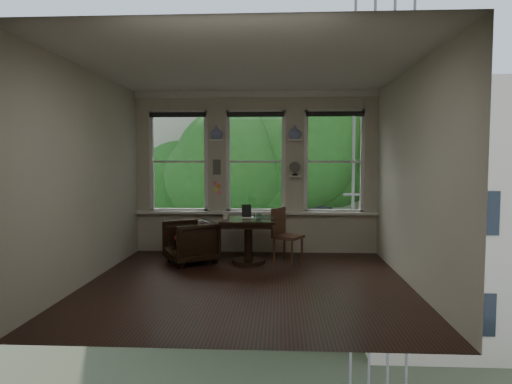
# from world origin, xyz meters

# --- Properties ---
(ground) EXTENTS (4.50, 4.50, 0.00)m
(ground) POSITION_xyz_m (0.00, 0.00, 0.00)
(ground) COLOR black
(ground) RESTS_ON ground
(ceiling) EXTENTS (4.50, 4.50, 0.00)m
(ceiling) POSITION_xyz_m (0.00, 0.00, 3.00)
(ceiling) COLOR silver
(ceiling) RESTS_ON ground
(wall_back) EXTENTS (4.50, 0.00, 4.50)m
(wall_back) POSITION_xyz_m (0.00, 2.25, 1.50)
(wall_back) COLOR beige
(wall_back) RESTS_ON ground
(wall_front) EXTENTS (4.50, 0.00, 4.50)m
(wall_front) POSITION_xyz_m (0.00, -2.25, 1.50)
(wall_front) COLOR beige
(wall_front) RESTS_ON ground
(wall_left) EXTENTS (0.00, 4.50, 4.50)m
(wall_left) POSITION_xyz_m (-2.25, 0.00, 1.50)
(wall_left) COLOR beige
(wall_left) RESTS_ON ground
(wall_right) EXTENTS (0.00, 4.50, 4.50)m
(wall_right) POSITION_xyz_m (2.25, 0.00, 1.50)
(wall_right) COLOR beige
(wall_right) RESTS_ON ground
(window_left) EXTENTS (1.10, 0.12, 1.90)m
(window_left) POSITION_xyz_m (-1.45, 2.25, 1.70)
(window_left) COLOR white
(window_left) RESTS_ON ground
(window_center) EXTENTS (1.10, 0.12, 1.90)m
(window_center) POSITION_xyz_m (0.00, 2.25, 1.70)
(window_center) COLOR white
(window_center) RESTS_ON ground
(window_right) EXTENTS (1.10, 0.12, 1.90)m
(window_right) POSITION_xyz_m (1.45, 2.25, 1.70)
(window_right) COLOR white
(window_right) RESTS_ON ground
(shelf_left) EXTENTS (0.26, 0.16, 0.03)m
(shelf_left) POSITION_xyz_m (-0.72, 2.15, 2.10)
(shelf_left) COLOR white
(shelf_left) RESTS_ON ground
(shelf_right) EXTENTS (0.26, 0.16, 0.03)m
(shelf_right) POSITION_xyz_m (0.72, 2.15, 2.10)
(shelf_right) COLOR white
(shelf_right) RESTS_ON ground
(intercom) EXTENTS (0.14, 0.06, 0.28)m
(intercom) POSITION_xyz_m (-0.72, 2.18, 1.60)
(intercom) COLOR #59544F
(intercom) RESTS_ON ground
(sticky_notes) EXTENTS (0.16, 0.01, 0.24)m
(sticky_notes) POSITION_xyz_m (-0.72, 2.19, 1.25)
(sticky_notes) COLOR pink
(sticky_notes) RESTS_ON ground
(desk_fan) EXTENTS (0.20, 0.20, 0.24)m
(desk_fan) POSITION_xyz_m (0.72, 2.13, 1.53)
(desk_fan) COLOR #59544F
(desk_fan) RESTS_ON ground
(vase_left) EXTENTS (0.24, 0.24, 0.25)m
(vase_left) POSITION_xyz_m (-0.72, 2.15, 2.24)
(vase_left) COLOR silver
(vase_left) RESTS_ON shelf_left
(vase_right) EXTENTS (0.24, 0.24, 0.25)m
(vase_right) POSITION_xyz_m (0.72, 2.15, 2.24)
(vase_right) COLOR silver
(vase_right) RESTS_ON shelf_right
(table) EXTENTS (0.90, 0.90, 0.75)m
(table) POSITION_xyz_m (-0.07, 1.28, 0.38)
(table) COLOR black
(table) RESTS_ON ground
(armchair_left) EXTENTS (1.07, 1.06, 0.71)m
(armchair_left) POSITION_xyz_m (-1.05, 1.25, 0.36)
(armchair_left) COLOR black
(armchair_left) RESTS_ON ground
(cushion_red) EXTENTS (0.45, 0.45, 0.06)m
(cushion_red) POSITION_xyz_m (-1.05, 1.25, 0.45)
(cushion_red) COLOR maroon
(cushion_red) RESTS_ON armchair_left
(side_chair_right) EXTENTS (0.58, 0.58, 0.92)m
(side_chair_right) POSITION_xyz_m (0.59, 1.29, 0.46)
(side_chair_right) COLOR #472D19
(side_chair_right) RESTS_ON ground
(laptop) EXTENTS (0.37, 0.29, 0.03)m
(laptop) POSITION_xyz_m (0.18, 1.28, 0.76)
(laptop) COLOR black
(laptop) RESTS_ON table
(mug) EXTENTS (0.11, 0.11, 0.09)m
(mug) POSITION_xyz_m (-0.44, 1.17, 0.79)
(mug) COLOR white
(mug) RESTS_ON table
(drinking_glass) EXTENTS (0.16, 0.16, 0.11)m
(drinking_glass) POSITION_xyz_m (0.09, 1.06, 0.80)
(drinking_glass) COLOR white
(drinking_glass) RESTS_ON table
(tablet) EXTENTS (0.17, 0.10, 0.22)m
(tablet) POSITION_xyz_m (-0.12, 1.47, 0.86)
(tablet) COLOR black
(tablet) RESTS_ON table
(papers) EXTENTS (0.26, 0.33, 0.00)m
(papers) POSITION_xyz_m (-0.06, 1.47, 0.75)
(papers) COLOR silver
(papers) RESTS_ON table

